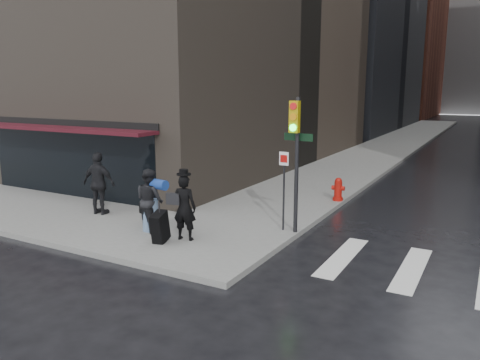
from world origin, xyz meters
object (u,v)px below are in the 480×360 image
object	(u,v)px
man_overcoat	(179,211)
man_greycoat	(99,183)
traffic_light	(295,147)
fire_hydrant	(338,190)
man_jeans	(150,200)

from	to	relation	value
man_overcoat	man_greycoat	size ratio (longest dim) A/B	0.97
man_overcoat	traffic_light	distance (m)	3.44
traffic_light	fire_hydrant	size ratio (longest dim) A/B	4.48
traffic_light	fire_hydrant	world-z (taller)	traffic_light
man_jeans	fire_hydrant	distance (m)	6.88
man_greycoat	fire_hydrant	distance (m)	8.03
man_overcoat	man_jeans	world-z (taller)	man_overcoat
man_jeans	traffic_light	xyz separation A→B (m)	(3.52, 1.71, 1.48)
man_overcoat	fire_hydrant	world-z (taller)	man_overcoat
man_greycoat	fire_hydrant	world-z (taller)	man_greycoat
man_jeans	traffic_light	distance (m)	4.18
man_greycoat	traffic_light	bearing A→B (deg)	-176.42
fire_hydrant	man_overcoat	bearing A→B (deg)	-109.73
man_overcoat	man_greycoat	distance (m)	3.83
man_greycoat	man_overcoat	bearing A→B (deg)	159.48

